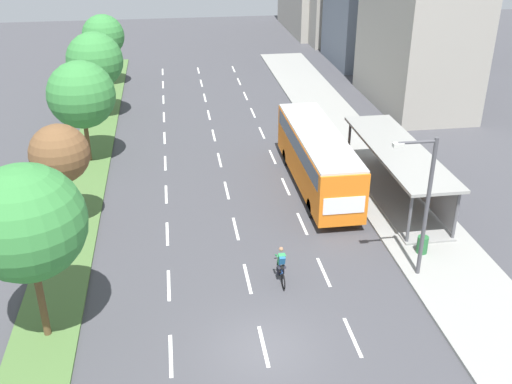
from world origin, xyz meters
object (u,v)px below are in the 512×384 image
Objects in this scene: bus_shelter at (401,167)px; trash_bin at (422,245)px; median_tree_second at (60,154)px; bus at (317,154)px; streetlight at (424,199)px; median_tree_nearest at (26,223)px; cyclist at (281,266)px; median_tree_fourth at (95,61)px; median_tree_fifth at (103,36)px; median_tree_third at (81,95)px.

trash_bin is at bearing -100.22° from bus_shelter.
bus_shelter is 18.09m from median_tree_second.
streetlight reaches higher than bus.
bus_shelter is at bearing -25.79° from bus.
median_tree_nearest is at bearing -173.37° from streetlight.
median_tree_fourth is (-9.72, 23.61, 3.67)m from cyclist.
streetlight is at bearing -64.27° from median_tree_fifth.
median_tree_fourth is at bearing 90.21° from median_tree_nearest.
median_tree_fourth reaches higher than trash_bin.
median_tree_nearest is 25.89m from median_tree_fourth.
bus_shelter is 20.31m from median_tree_nearest.
cyclist is 0.29× the size of median_tree_fifth.
median_tree_third is (-9.73, 14.98, 3.66)m from cyclist.
streetlight reaches higher than trash_bin.
median_tree_second is 25.89m from median_tree_fifth.
median_tree_second is at bearing 147.16° from cyclist.
median_tree_nearest is (-13.44, -11.48, 2.97)m from bus.
median_tree_second is (-13.66, -2.85, 2.03)m from bus.
bus is 17.92m from median_tree_nearest.
bus_shelter is 24.40m from median_tree_fourth.
median_tree_third reaches higher than cyclist.
median_tree_fourth is at bearing 126.69° from trash_bin.
cyclist is at bearing -57.00° from median_tree_third.
median_tree_nearest reaches higher than median_tree_fifth.
median_tree_second is at bearing -177.51° from bus_shelter.
median_tree_second is at bearing -168.22° from bus.
bus is 1.76× the size of median_tree_third.
median_tree_third reaches higher than bus.
cyclist is 0.26× the size of median_tree_nearest.
bus is 1.60× the size of median_tree_nearest.
median_tree_nearest is 1.10× the size of median_tree_third.
cyclist is 0.28× the size of median_tree_third.
bus is at bearing 102.65° from streetlight.
bus is 13.28× the size of trash_bin.
bus is 14.92m from median_tree_third.
trash_bin is at bearing -53.31° from median_tree_fourth.
bus_shelter is at bearing 41.39° from cyclist.
median_tree_nearest is 1.09× the size of streetlight.
median_tree_nearest is at bearing -89.79° from median_tree_fourth.
median_tree_third is 17.26m from median_tree_fifth.
streetlight reaches higher than median_tree_second.
median_tree_second is (-17.94, -0.78, 2.23)m from bus_shelter.
median_tree_fourth is 8.63m from median_tree_fifth.
median_tree_second is 17.99m from trash_bin.
median_tree_third is 22.06m from trash_bin.
median_tree_nearest reaches higher than cyclist.
trash_bin is (16.64, 3.43, -4.46)m from median_tree_nearest.
median_tree_fourth reaches higher than median_tree_fifth.
median_tree_third is 8.63m from median_tree_fourth.
trash_bin is (7.01, 1.15, -0.22)m from cyclist.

